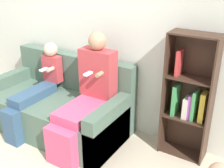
{
  "coord_description": "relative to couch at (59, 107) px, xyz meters",
  "views": [
    {
      "loc": [
        2.22,
        -1.82,
        2.07
      ],
      "look_at": [
        0.72,
        0.62,
        0.8
      ],
      "focal_mm": 45.0,
      "sensor_mm": 36.0,
      "label": 1
    }
  ],
  "objects": [
    {
      "name": "adult_seated",
      "position": [
        0.53,
        -0.08,
        0.38
      ],
      "size": [
        0.43,
        0.89,
        1.34
      ],
      "color": "#DB4C75",
      "rests_on": "ground_plane"
    },
    {
      "name": "bookshelf",
      "position": [
        1.58,
        0.36,
        0.41
      ],
      "size": [
        0.51,
        0.27,
        1.42
      ],
      "color": "#3D281E",
      "rests_on": "ground_plane"
    },
    {
      "name": "couch",
      "position": [
        0.0,
        0.0,
        0.0
      ],
      "size": [
        1.84,
        0.94,
        0.93
      ],
      "color": "#4C6656",
      "rests_on": "ground_plane"
    },
    {
      "name": "back_wall",
      "position": [
        0.07,
        0.5,
        0.98
      ],
      "size": [
        10.0,
        0.06,
        2.55
      ],
      "color": "silver",
      "rests_on": "ground_plane"
    },
    {
      "name": "ground_plane",
      "position": [
        0.07,
        -0.57,
        -0.3
      ],
      "size": [
        14.0,
        14.0,
        0.0
      ],
      "primitive_type": "plane",
      "color": "beige"
    },
    {
      "name": "child_seated",
      "position": [
        -0.24,
        -0.15,
        0.26
      ],
      "size": [
        0.26,
        0.91,
        1.09
      ],
      "color": "#335170",
      "rests_on": "ground_plane"
    }
  ]
}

